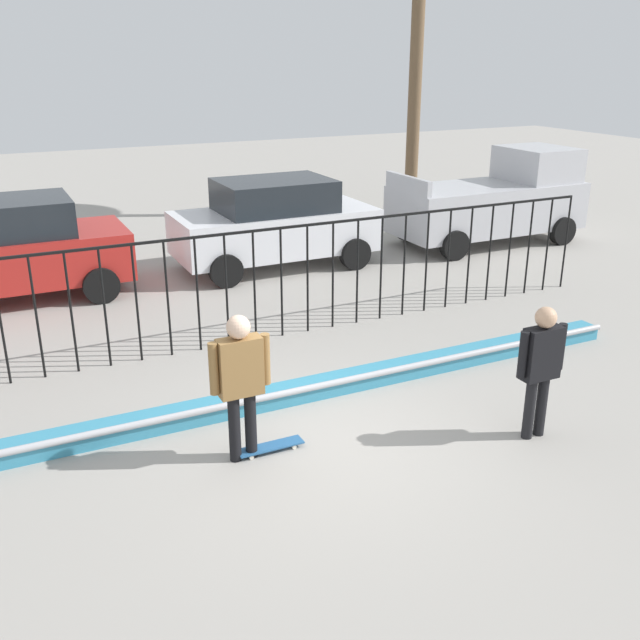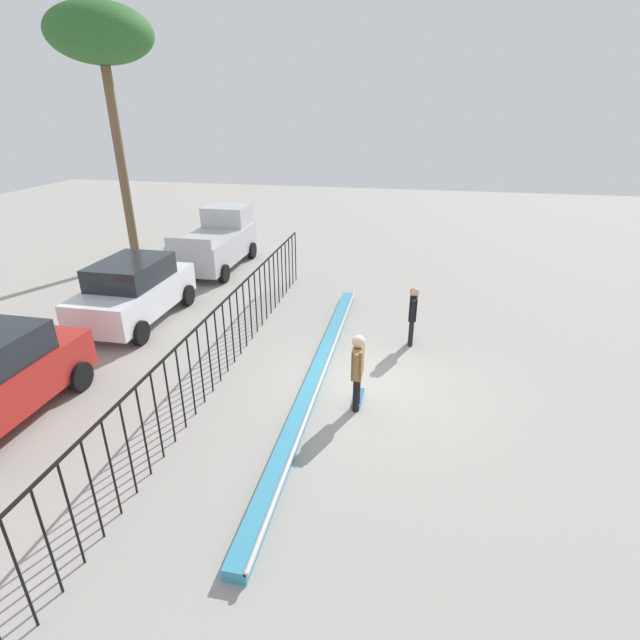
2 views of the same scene
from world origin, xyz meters
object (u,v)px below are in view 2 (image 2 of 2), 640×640
camera_operator (413,311)px  pickup_truck (217,241)px  parked_car_white (134,290)px  palm_tree_tall (101,38)px  skateboard (358,398)px  skateboarder (358,366)px

camera_operator → pickup_truck: pickup_truck is taller
pickup_truck → parked_car_white: bearing=-179.9°
palm_tree_tall → pickup_truck: bearing=-89.8°
camera_operator → pickup_truck: bearing=-117.4°
skateboard → palm_tree_tall: 15.97m
camera_operator → palm_tree_tall: 14.86m
camera_operator → parked_car_white: 8.25m
skateboarder → camera_operator: 3.53m
pickup_truck → camera_operator: bearing=-122.2°
pickup_truck → skateboarder: bearing=-139.4°
skateboarder → parked_car_white: parked_car_white is taller
skateboard → camera_operator: size_ratio=0.48×
skateboarder → camera_operator: bearing=-46.3°
parked_car_white → camera_operator: bearing=-91.5°
camera_operator → palm_tree_tall: palm_tree_tall is taller
camera_operator → pickup_truck: size_ratio=0.36×
skateboard → camera_operator: 3.35m
skateboarder → parked_car_white: (3.39, 7.18, -0.08)m
pickup_truck → palm_tree_tall: 8.13m
camera_operator → parked_car_white: bearing=-81.9°
skateboarder → palm_tree_tall: bearing=20.8°
skateboard → camera_operator: camera_operator is taller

